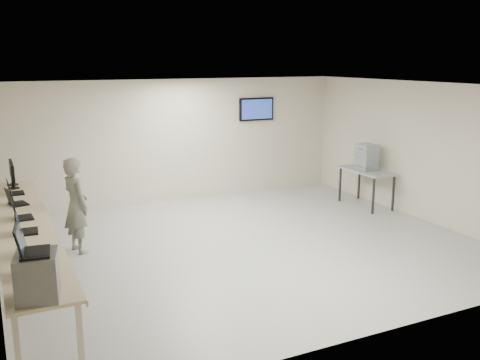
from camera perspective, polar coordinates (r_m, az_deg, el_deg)
name	(u,v)px	position (r m, az deg, el deg)	size (l,w,h in m)	color
room	(245,167)	(9.26, 0.57, 1.42)	(8.01, 7.01, 2.81)	#BABAB7
workbench	(25,228)	(8.44, -21.96, -4.76)	(0.76, 6.00, 0.90)	#C1B589
equipment_box	(37,276)	(5.74, -20.80, -9.56)	(0.40, 0.45, 0.47)	slate
laptop_on_box	(28,247)	(5.63, -21.65, -6.68)	(0.35, 0.41, 0.30)	black
laptop_0	(33,266)	(6.47, -21.23, -8.59)	(0.34, 0.40, 0.30)	black
laptop_1	(30,248)	(7.08, -21.50, -6.78)	(0.34, 0.39, 0.28)	black
laptop_2	(24,228)	(7.94, -22.06, -4.76)	(0.31, 0.37, 0.27)	black
laptop_3	(20,214)	(8.65, -22.42, -3.40)	(0.30, 0.36, 0.27)	black
laptop_4	(15,201)	(9.50, -22.91, -2.04)	(0.36, 0.40, 0.27)	black
laptop_5	(13,190)	(10.26, -23.02, -1.02)	(0.27, 0.33, 0.26)	black
monitor_near	(12,174)	(10.65, -23.11, 0.62)	(0.21, 0.47, 0.46)	black
monitor_far	(11,170)	(10.95, -23.19, 0.95)	(0.21, 0.48, 0.47)	black
soldier	(76,205)	(9.45, -17.08, -2.59)	(0.60, 0.39, 1.64)	#565C4C
side_table	(367,173)	(12.22, 13.36, 0.72)	(0.64, 1.38, 0.83)	gray
storage_bins	(367,157)	(12.14, 13.37, 2.40)	(0.37, 0.41, 0.58)	#86939D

